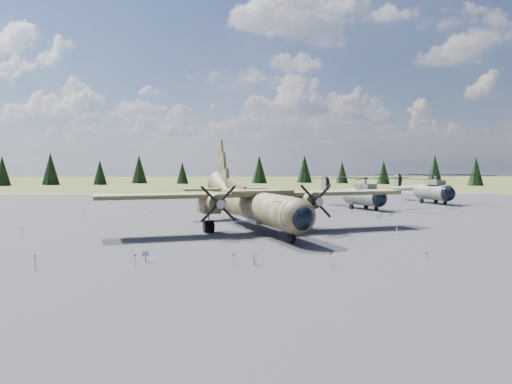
{
  "coord_description": "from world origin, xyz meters",
  "views": [
    {
      "loc": [
        2.25,
        -43.82,
        6.22
      ],
      "look_at": [
        3.96,
        2.0,
        3.82
      ],
      "focal_mm": 35.0,
      "sensor_mm": 36.0,
      "label": 1
    }
  ],
  "objects": [
    {
      "name": "ground",
      "position": [
        0.0,
        0.0,
        0.0
      ],
      "size": [
        500.0,
        500.0,
        0.0
      ],
      "primitive_type": "plane",
      "color": "brown",
      "rests_on": "ground"
    },
    {
      "name": "info_placard_right",
      "position": [
        3.31,
        -12.89,
        0.51
      ],
      "size": [
        0.52,
        0.3,
        0.77
      ],
      "rotation": [
        0.0,
        0.0,
        -0.21
      ],
      "color": "gray",
      "rests_on": "ground"
    },
    {
      "name": "transport_plane",
      "position": [
        3.81,
        4.5,
        2.83
      ],
      "size": [
        29.48,
        26.31,
        9.84
      ],
      "rotation": [
        0.0,
        0.0,
        0.29
      ],
      "color": "#363D21",
      "rests_on": "ground"
    },
    {
      "name": "info_placard_left",
      "position": [
        -3.7,
        -11.65,
        0.47
      ],
      "size": [
        0.48,
        0.32,
        0.7
      ],
      "rotation": [
        0.0,
        0.0,
        0.33
      ],
      "color": "gray",
      "rests_on": "ground"
    },
    {
      "name": "barrier_fence",
      "position": [
        -0.46,
        -0.08,
        0.51
      ],
      "size": [
        33.12,
        29.62,
        0.85
      ],
      "color": "silver",
      "rests_on": "ground"
    },
    {
      "name": "apron",
      "position": [
        0.0,
        10.0,
        0.0
      ],
      "size": [
        120.0,
        120.0,
        0.04
      ],
      "primitive_type": "cube",
      "color": "slate",
      "rests_on": "ground"
    },
    {
      "name": "treeline",
      "position": [
        -4.41,
        4.89,
        4.83
      ],
      "size": [
        286.36,
        293.68,
        10.91
      ],
      "color": "black",
      "rests_on": "ground"
    },
    {
      "name": "helicopter_near",
      "position": [
        20.24,
        26.66,
        3.26
      ],
      "size": [
        23.57,
        23.57,
        4.6
      ],
      "rotation": [
        0.0,
        0.0,
        0.38
      ],
      "color": "slate",
      "rests_on": "ground"
    },
    {
      "name": "helicopter_mid",
      "position": [
        34.44,
        36.93,
        3.48
      ],
      "size": [
        23.18,
        24.47,
        4.91
      ],
      "rotation": [
        0.0,
        0.0,
        0.23
      ],
      "color": "slate",
      "rests_on": "ground"
    }
  ]
}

